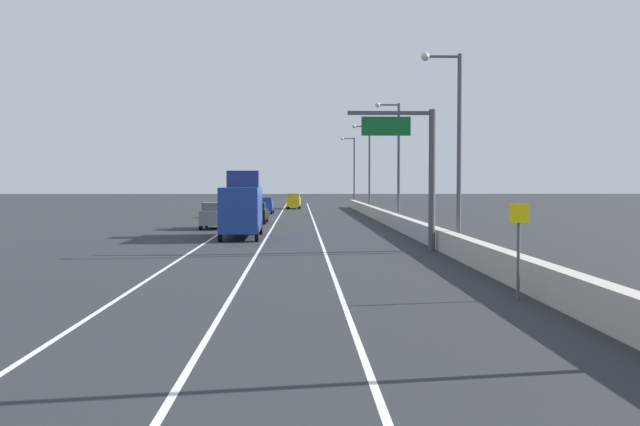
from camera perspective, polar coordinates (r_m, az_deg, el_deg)
The scene contains 17 objects.
ground_plane at distance 70.19m, azimuth -1.75°, elevation -0.57°, with size 320.00×320.00×0.00m, color #26282B.
lane_stripe_left at distance 61.47m, azimuth -6.91°, elevation -1.00°, with size 0.16×130.00×0.00m, color silver.
lane_stripe_center at distance 61.25m, azimuth -3.65°, elevation -1.00°, with size 0.16×130.00×0.00m, color silver.
lane_stripe_right at distance 61.22m, azimuth -0.37°, elevation -1.00°, with size 0.16×130.00×0.00m, color silver.
jersey_barrier_right at distance 46.83m, azimuth 7.79°, elevation -1.40°, with size 0.60×120.00×1.10m, color #B2ADA3.
overhead_sign_gantry at distance 39.21m, azimuth 7.66°, elevation 3.97°, with size 4.68×0.36×7.50m.
speed_advisory_sign at distance 23.34m, azimuth 15.21°, elevation -2.29°, with size 0.60×0.11×3.00m.
lamp_post_right_second at distance 38.82m, azimuth 10.43°, elevation 5.75°, with size 2.14×0.44×10.36m.
lamp_post_right_third at distance 62.07m, azimuth 5.92°, elevation 4.51°, with size 2.14×0.44×10.36m.
lamp_post_right_fourth at distance 85.49m, azimuth 3.71°, elevation 3.94°, with size 2.14×0.44×10.36m.
lamp_post_right_fifth at distance 108.99m, azimuth 2.55°, elevation 3.61°, with size 2.14×0.44×10.36m.
car_white_0 at distance 76.41m, azimuth -6.59°, elevation 0.41°, with size 1.97×4.03×2.02m.
car_black_1 at distance 65.09m, azimuth -4.99°, elevation 0.01°, with size 1.97×4.53×1.85m.
car_yellow_2 at distance 100.46m, azimuth -2.06°, elevation 0.93°, with size 1.96×4.86×2.11m.
car_gray_3 at distance 57.79m, azimuth -8.24°, elevation -0.21°, with size 1.89×4.35×2.07m.
car_blue_4 at distance 85.46m, azimuth -4.27°, elevation 0.60°, with size 1.86×4.71×1.91m.
box_truck at distance 48.16m, azimuth -6.11°, elevation 0.47°, with size 2.55×7.60×4.41m.
Camera 1 is at (0.17, -6.10, 3.64)m, focal length 41.09 mm.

